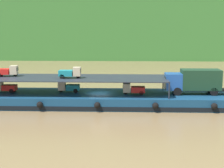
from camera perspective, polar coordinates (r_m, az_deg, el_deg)
ground_plane at (r=44.04m, az=-2.05°, el=-3.45°), size 400.00×400.00×0.00m
cargo_barge at (r=43.85m, az=-2.06°, el=-2.51°), size 33.67×7.92×1.50m
covered_lorry at (r=44.15m, az=13.46°, el=0.54°), size 7.88×2.37×3.10m
cargo_rack at (r=43.83m, az=-7.03°, el=0.99°), size 24.47×6.53×2.00m
mini_truck_lower_stern at (r=46.24m, az=-17.25°, el=-0.48°), size 2.76×1.23×1.38m
mini_truck_lower_aft at (r=44.62m, az=-7.21°, el=-0.48°), size 2.76×1.24×1.38m
mini_truck_lower_mid at (r=42.95m, az=3.56°, el=-0.82°), size 2.74×1.21×1.38m
mini_truck_upper_stern at (r=46.45m, az=-16.92°, el=2.07°), size 2.79×1.28×1.38m
mini_truck_upper_mid at (r=43.23m, az=-6.93°, el=1.88°), size 2.75×1.21×1.38m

